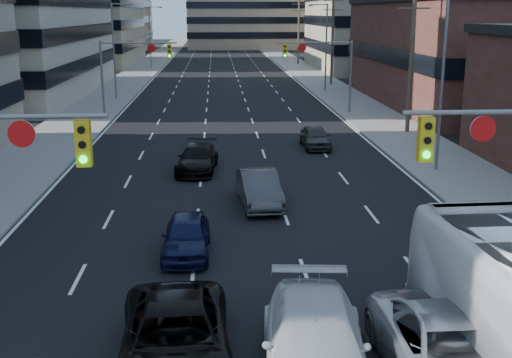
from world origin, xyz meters
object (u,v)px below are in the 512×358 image
object	(u,v)px
black_pickup	(175,339)
silver_suv	(453,356)
sedan_blue	(186,236)
white_van	(315,345)

from	to	relation	value
black_pickup	silver_suv	bearing A→B (deg)	-13.91
black_pickup	sedan_blue	bearing A→B (deg)	87.54
black_pickup	sedan_blue	world-z (taller)	black_pickup
sedan_blue	black_pickup	bearing A→B (deg)	-88.70
silver_suv	white_van	bearing A→B (deg)	167.98
black_pickup	silver_suv	size ratio (longest dim) A/B	0.94
black_pickup	white_van	bearing A→B (deg)	-13.40
white_van	silver_suv	distance (m)	3.03
black_pickup	white_van	world-z (taller)	white_van
white_van	sedan_blue	world-z (taller)	white_van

